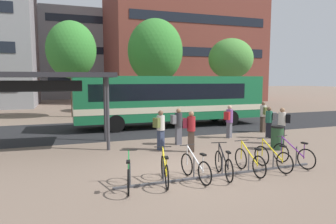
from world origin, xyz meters
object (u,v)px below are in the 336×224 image
object	(u,v)px
city_bus	(172,99)
street_tree_2	(231,59)
parked_bicycle_purple_6	(293,155)
street_tree_3	(71,50)
commuter_maroon_pack_2	(190,129)
commuter_olive_pack_6	(160,127)
parked_bicycle_green_0	(129,175)
commuter_red_pack_0	(229,119)
parked_bicycle_yellow_5	(273,158)
street_tree_1	(155,51)
parked_bicycle_yellow_4	(250,162)
transit_shelter	(39,78)
commuter_black_pack_5	(283,123)
commuter_olive_pack_4	(263,115)
commuter_grey_pack_3	(178,124)
commuter_grey_pack_1	(270,120)
parked_bicycle_yellow_1	(165,171)
parked_bicycle_white_2	(195,168)
trash_bin	(277,137)
parked_bicycle_black_3	(224,165)

from	to	relation	value
city_bus	street_tree_2	distance (m)	12.21
parked_bicycle_purple_6	street_tree_3	bearing A→B (deg)	9.60
commuter_maroon_pack_2	commuter_olive_pack_6	size ratio (longest dim) A/B	1.00
parked_bicycle_green_0	commuter_red_pack_0	bearing A→B (deg)	-36.80
parked_bicycle_yellow_5	commuter_red_pack_0	world-z (taller)	commuter_red_pack_0
commuter_olive_pack_6	street_tree_1	world-z (taller)	street_tree_1
parked_bicycle_green_0	parked_bicycle_yellow_4	distance (m)	3.96
transit_shelter	parked_bicycle_yellow_5	bearing A→B (deg)	-33.42
city_bus	commuter_black_pack_5	world-z (taller)	city_bus
commuter_olive_pack_4	commuter_black_pack_5	distance (m)	3.08
parked_bicycle_yellow_4	commuter_grey_pack_3	xyz separation A→B (m)	(-0.63, 4.76, 0.59)
commuter_olive_pack_6	street_tree_1	distance (m)	16.14
commuter_red_pack_0	commuter_maroon_pack_2	world-z (taller)	commuter_maroon_pack_2
commuter_grey_pack_1	parked_bicycle_yellow_1	bearing A→B (deg)	62.84
parked_bicycle_green_0	commuter_maroon_pack_2	xyz separation A→B (m)	(3.30, 3.34, 0.60)
commuter_grey_pack_1	commuter_black_pack_5	xyz separation A→B (m)	(-0.30, -1.33, 0.05)
commuter_red_pack_0	street_tree_2	xyz separation A→B (m)	(7.45, 12.40, 4.00)
commuter_grey_pack_1	parked_bicycle_yellow_5	bearing A→B (deg)	83.47
city_bus	street_tree_3	world-z (taller)	street_tree_3
parked_bicycle_yellow_5	parked_bicycle_purple_6	distance (m)	0.97
parked_bicycle_white_2	street_tree_1	distance (m)	20.09
commuter_grey_pack_3	commuter_olive_pack_6	xyz separation A→B (m)	(-1.10, -0.77, 0.01)
street_tree_2	street_tree_3	distance (m)	14.72
parked_bicycle_yellow_4	transit_shelter	xyz separation A→B (m)	(-6.52, 5.93, 2.70)
commuter_olive_pack_4	commuter_black_pack_5	bearing A→B (deg)	160.38
city_bus	trash_bin	world-z (taller)	city_bus
commuter_grey_pack_3	commuter_olive_pack_4	xyz separation A→B (m)	(5.78, 1.43, 0.04)
city_bus	parked_bicycle_white_2	distance (m)	10.57
city_bus	commuter_maroon_pack_2	distance (m)	7.01
parked_bicycle_yellow_5	trash_bin	xyz separation A→B (m)	(2.10, 2.36, 0.13)
commuter_red_pack_0	trash_bin	distance (m)	3.02
commuter_black_pack_5	street_tree_1	size ratio (longest dim) A/B	0.20
commuter_red_pack_0	commuter_grey_pack_3	xyz separation A→B (m)	(-3.07, -0.62, 0.01)
parked_bicycle_green_0	commuter_grey_pack_1	distance (m)	9.57
commuter_olive_pack_4	street_tree_2	xyz separation A→B (m)	(4.74, 11.59, 3.96)
parked_bicycle_yellow_5	trash_bin	world-z (taller)	trash_bin
transit_shelter	commuter_black_pack_5	bearing A→B (deg)	-9.42
parked_bicycle_black_3	commuter_red_pack_0	distance (m)	6.43
parked_bicycle_yellow_5	street_tree_2	world-z (taller)	street_tree_2
parked_bicycle_yellow_1	commuter_black_pack_5	world-z (taller)	commuter_black_pack_5
city_bus	street_tree_1	world-z (taller)	street_tree_1
commuter_maroon_pack_2	trash_bin	distance (m)	3.84
parked_bicycle_yellow_1	street_tree_1	xyz separation A→B (m)	(5.47, 18.86, 5.19)
parked_bicycle_green_0	parked_bicycle_yellow_1	xyz separation A→B (m)	(1.07, 0.07, 0.00)
parked_bicycle_yellow_4	parked_bicycle_black_3	bearing A→B (deg)	92.96
parked_bicycle_yellow_1	street_tree_1	bearing A→B (deg)	-4.16
parked_bicycle_yellow_4	commuter_grey_pack_1	size ratio (longest dim) A/B	1.07
parked_bicycle_green_0	commuter_red_pack_0	xyz separation A→B (m)	(6.39, 5.45, 0.58)
commuter_black_pack_5	street_tree_3	xyz separation A→B (m)	(-8.88, 13.78, 4.30)
commuter_black_pack_5	commuter_olive_pack_6	xyz separation A→B (m)	(-5.79, 0.68, 0.01)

